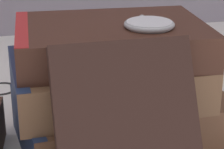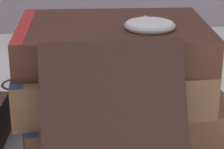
# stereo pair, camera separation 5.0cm
# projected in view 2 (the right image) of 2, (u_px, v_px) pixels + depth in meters

# --- Properties ---
(book_flat_bottom) EXTENTS (0.22, 0.16, 0.05)m
(book_flat_bottom) POSITION_uv_depth(u_px,v_px,m) (118.00, 119.00, 0.49)
(book_flat_bottom) COLOR brown
(book_flat_bottom) RESTS_ON ground_plane
(book_flat_middle) EXTENTS (0.19, 0.14, 0.04)m
(book_flat_middle) POSITION_uv_depth(u_px,v_px,m) (103.00, 78.00, 0.47)
(book_flat_middle) COLOR brown
(book_flat_middle) RESTS_ON book_flat_bottom
(book_flat_top) EXTENTS (0.19, 0.14, 0.04)m
(book_flat_top) POSITION_uv_depth(u_px,v_px,m) (108.00, 41.00, 0.46)
(book_flat_top) COLOR #422319
(book_flat_top) RESTS_ON book_flat_middle
(book_leaning_front) EXTENTS (0.12, 0.08, 0.14)m
(book_leaning_front) POSITION_uv_depth(u_px,v_px,m) (119.00, 136.00, 0.38)
(book_leaning_front) COLOR #331E19
(book_leaning_front) RESTS_ON ground_plane
(pocket_watch) EXTENTS (0.05, 0.05, 0.01)m
(pocket_watch) POSITION_uv_depth(u_px,v_px,m) (150.00, 25.00, 0.44)
(pocket_watch) COLOR silver
(pocket_watch) RESTS_ON book_flat_top
(reading_glasses) EXTENTS (0.10, 0.07, 0.00)m
(reading_glasses) POSITION_uv_depth(u_px,v_px,m) (35.00, 80.00, 0.65)
(reading_glasses) COLOR black
(reading_glasses) RESTS_ON ground_plane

